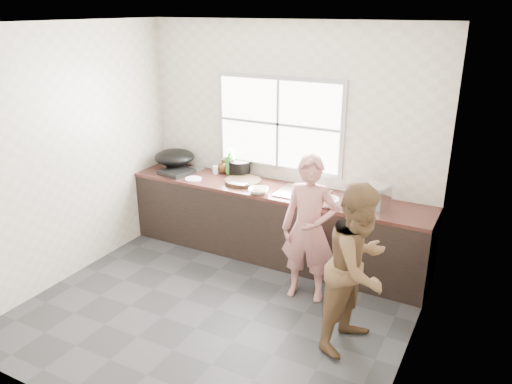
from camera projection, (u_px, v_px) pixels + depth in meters
The scene contains 30 objects.
floor at pixel (216, 310), 4.96m from camera, with size 3.60×3.20×0.01m, color #2C2C2F.
ceiling at pixel (207, 22), 4.01m from camera, with size 3.60×3.20×0.01m, color silver.
wall_back at pixel (287, 141), 5.81m from camera, with size 3.60×0.01×2.70m, color beige.
wall_left at pixel (69, 155), 5.28m from camera, with size 0.01×3.20×2.70m, color beige.
wall_right at pixel (418, 219), 3.69m from camera, with size 0.01×3.20×2.70m, color silver.
wall_front at pixel (75, 255), 3.16m from camera, with size 3.60×0.01×2.70m, color silver.
cabinet at pixel (274, 225), 5.88m from camera, with size 3.60×0.62×0.82m, color black.
countertop at pixel (274, 190), 5.73m from camera, with size 3.60×0.64×0.04m, color #3A1D17.
sink at pixel (303, 193), 5.57m from camera, with size 0.55×0.45×0.02m, color silver.
faucet at pixel (310, 176), 5.68m from camera, with size 0.02×0.02×0.30m, color silver.
window_frame at pixel (279, 124), 5.77m from camera, with size 1.60×0.05×1.10m, color #9EA0A5.
window_glazing at pixel (278, 124), 5.75m from camera, with size 1.50×0.01×1.00m, color white.
woman at pixel (309, 234), 4.95m from camera, with size 0.52×0.34×1.41m, color #B4716C.
person_side at pixel (359, 267), 4.23m from camera, with size 0.73×0.57×1.50m, color brown.
cutting_board at pixel (243, 181), 5.91m from camera, with size 0.44×0.44×0.04m, color black.
cleaver at pixel (238, 183), 5.77m from camera, with size 0.21×0.10×0.01m, color #AAADB1.
bowl_mince at pixel (258, 191), 5.58m from camera, with size 0.23×0.23×0.06m, color white.
bowl_crabs at pixel (326, 203), 5.23m from camera, with size 0.21×0.21×0.07m, color silver.
bowl_held at pixel (298, 196), 5.43m from camera, with size 0.20×0.20×0.06m, color white.
black_pot at pixel (240, 168), 6.14m from camera, with size 0.26×0.26×0.19m, color black.
plate_food at pixel (193, 179), 6.03m from camera, with size 0.20×0.20×0.02m, color silver.
bottle_green at pixel (230, 161), 6.17m from camera, with size 0.13×0.13×0.33m, color green.
bottle_brown_tall at pixel (236, 168), 6.17m from camera, with size 0.08×0.08×0.17m, color #4B2912.
bottle_brown_short at pixel (223, 166), 6.25m from camera, with size 0.13×0.13×0.17m, color #432610.
glass_jar at pixel (215, 170), 6.23m from camera, with size 0.07×0.07×0.10m, color white.
burner at pixel (177, 172), 6.23m from camera, with size 0.35×0.35×0.05m, color black.
wok at pixel (175, 157), 6.38m from camera, with size 0.51×0.51×0.19m, color black.
dish_rack at pixel (370, 196), 5.12m from camera, with size 0.37×0.26×0.27m, color silver.
pot_lid_left at pixel (178, 169), 6.40m from camera, with size 0.28×0.28×0.01m, color silver.
pot_lid_right at pixel (195, 169), 6.41m from camera, with size 0.24×0.24×0.01m, color silver.
Camera 1 is at (2.34, -3.55, 2.83)m, focal length 35.00 mm.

